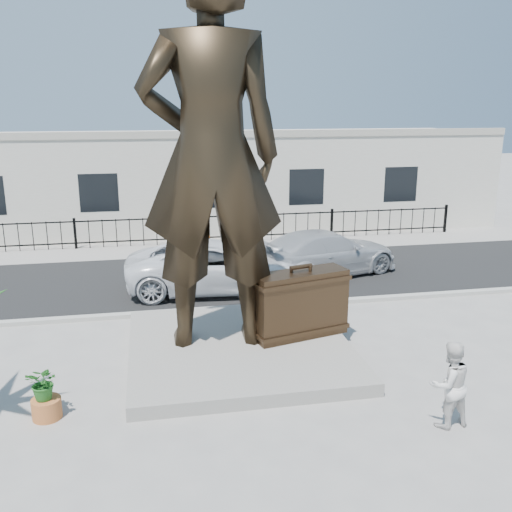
# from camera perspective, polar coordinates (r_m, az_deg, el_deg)

# --- Properties ---
(ground) EXTENTS (100.00, 100.00, 0.00)m
(ground) POSITION_cam_1_polar(r_m,az_deg,el_deg) (12.71, 1.73, -12.42)
(ground) COLOR #9E9991
(ground) RESTS_ON ground
(street) EXTENTS (40.00, 7.00, 0.01)m
(street) POSITION_cam_1_polar(r_m,az_deg,el_deg) (20.04, -3.23, -1.91)
(street) COLOR black
(street) RESTS_ON ground
(curb) EXTENTS (40.00, 0.25, 0.12)m
(curb) POSITION_cam_1_polar(r_m,az_deg,el_deg) (16.74, -1.61, -5.20)
(curb) COLOR #A5A399
(curb) RESTS_ON ground
(far_sidewalk) EXTENTS (40.00, 2.50, 0.02)m
(far_sidewalk) POSITION_cam_1_polar(r_m,az_deg,el_deg) (23.86, -4.52, 0.88)
(far_sidewalk) COLOR #9E9991
(far_sidewalk) RESTS_ON ground
(plinth) EXTENTS (5.20, 5.20, 0.30)m
(plinth) POSITION_cam_1_polar(r_m,az_deg,el_deg) (13.89, -1.66, -9.23)
(plinth) COLOR gray
(plinth) RESTS_ON ground
(fence) EXTENTS (22.00, 0.10, 1.20)m
(fence) POSITION_cam_1_polar(r_m,az_deg,el_deg) (24.50, -4.76, 2.67)
(fence) COLOR black
(fence) RESTS_ON ground
(building) EXTENTS (28.00, 7.00, 4.40)m
(building) POSITION_cam_1_polar(r_m,az_deg,el_deg) (28.34, -5.76, 7.64)
(building) COLOR silver
(building) RESTS_ON ground
(statue) EXTENTS (3.32, 2.26, 8.86)m
(statue) POSITION_cam_1_polar(r_m,az_deg,el_deg) (12.93, -4.53, 9.99)
(statue) COLOR black
(statue) RESTS_ON plinth
(suitcase) EXTENTS (2.44, 1.31, 1.64)m
(suitcase) POSITION_cam_1_polar(r_m,az_deg,el_deg) (13.99, 4.44, -4.80)
(suitcase) COLOR #362516
(suitcase) RESTS_ON plinth
(tourist) EXTENTS (0.89, 0.73, 1.68)m
(tourist) POSITION_cam_1_polar(r_m,az_deg,el_deg) (11.37, 18.78, -12.06)
(tourist) COLOR silver
(tourist) RESTS_ON ground
(car_white) EXTENTS (5.88, 3.02, 1.59)m
(car_white) POSITION_cam_1_polar(r_m,az_deg,el_deg) (18.28, -3.99, -1.00)
(car_white) COLOR white
(car_white) RESTS_ON street
(car_silver) EXTENTS (5.79, 3.76, 1.56)m
(car_silver) POSITION_cam_1_polar(r_m,az_deg,el_deg) (20.04, 6.95, 0.34)
(car_silver) COLOR #ACAEB1
(car_silver) RESTS_ON street
(worker) EXTENTS (1.15, 0.79, 1.63)m
(worker) POSITION_cam_1_polar(r_m,az_deg,el_deg) (23.27, -5.95, 2.56)
(worker) COLOR #E65A0C
(worker) RESTS_ON far_sidewalk
(planter) EXTENTS (0.56, 0.56, 0.40)m
(planter) POSITION_cam_1_polar(r_m,az_deg,el_deg) (12.01, -20.20, -14.11)
(planter) COLOR #B86430
(planter) RESTS_ON ground
(shrub) EXTENTS (0.77, 0.73, 0.68)m
(shrub) POSITION_cam_1_polar(r_m,az_deg,el_deg) (11.77, -20.44, -11.80)
(shrub) COLOR #215E1E
(shrub) RESTS_ON planter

